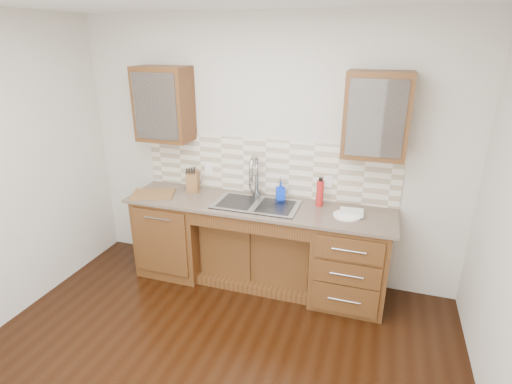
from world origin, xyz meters
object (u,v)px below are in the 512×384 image
(water_bottle, at_px, (320,193))
(knife_block, at_px, (193,181))
(cutting_board, at_px, (153,194))
(soap_bottle, at_px, (280,191))
(plate, at_px, (347,216))

(water_bottle, xyz_separation_m, knife_block, (-1.37, 0.00, -0.03))
(water_bottle, height_order, cutting_board, water_bottle)
(soap_bottle, bearing_deg, cutting_board, 169.74)
(plate, height_order, knife_block, knife_block)
(soap_bottle, distance_m, water_bottle, 0.41)
(soap_bottle, bearing_deg, water_bottle, -26.21)
(soap_bottle, height_order, knife_block, knife_block)
(water_bottle, xyz_separation_m, cutting_board, (-1.72, -0.24, -0.12))
(knife_block, xyz_separation_m, cutting_board, (-0.35, -0.24, -0.10))
(soap_bottle, xyz_separation_m, cutting_board, (-1.32, -0.27, -0.09))
(water_bottle, relative_size, plate, 1.02)
(soap_bottle, xyz_separation_m, plate, (0.69, -0.20, -0.09))
(cutting_board, bearing_deg, knife_block, 35.12)
(soap_bottle, bearing_deg, plate, -38.00)
(soap_bottle, relative_size, plate, 0.75)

